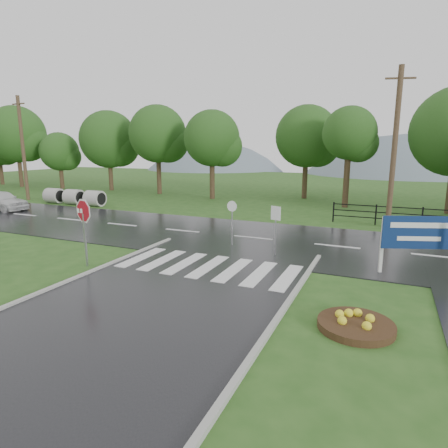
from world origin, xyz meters
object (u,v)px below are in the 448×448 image
at_px(stop_sign, 84,217).
at_px(car_white, 2,211).
at_px(estate_billboard, 419,236).
at_px(culvert_pipes, 74,197).

bearing_deg(stop_sign, car_white, 153.64).
height_order(stop_sign, car_white, stop_sign).
distance_m(stop_sign, car_white, 16.73).
xyz_separation_m(stop_sign, car_white, (-14.89, 7.38, -1.89)).
bearing_deg(estate_billboard, stop_sign, -162.30).
relative_size(stop_sign, car_white, 0.64).
bearing_deg(stop_sign, culvert_pipes, 136.68).
bearing_deg(car_white, stop_sign, -114.45).
relative_size(culvert_pipes, estate_billboard, 2.31).
xyz_separation_m(estate_billboard, car_white, (-26.17, 3.78, -1.48)).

